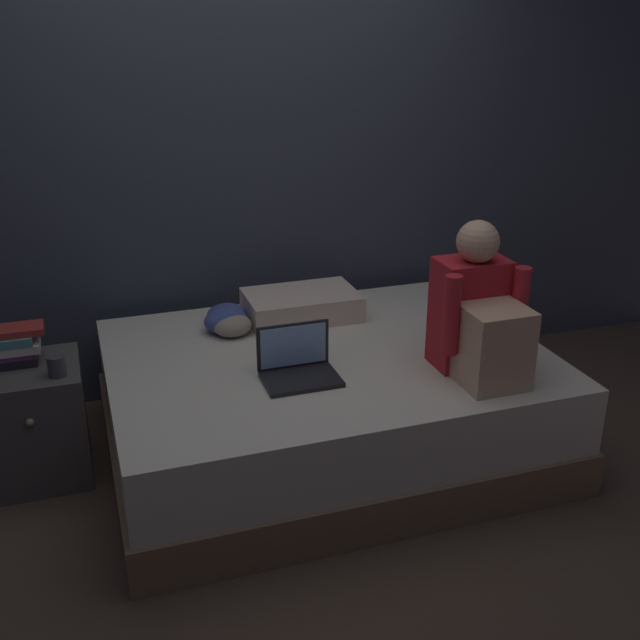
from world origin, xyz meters
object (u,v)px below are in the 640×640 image
nightstand (35,422)px  person_sitting (479,317)px  bed (327,402)px  pillow (301,305)px  book_stack (14,346)px  clothes_pile (228,321)px  laptop (298,365)px  mug (57,366)px

nightstand → person_sitting: 2.00m
bed → pillow: pillow is taller
book_stack → clothes_pile: bearing=7.1°
person_sitting → pillow: (-0.53, 0.84, -0.19)m
nightstand → pillow: pillow is taller
laptop → pillow: 0.69m
book_stack → laptop: bearing=-22.5°
mug → clothes_pile: (0.80, 0.30, -0.01)m
book_stack → mug: size_ratio=2.80×
bed → book_stack: 1.42m
pillow → laptop: bearing=-108.6°
bed → clothes_pile: clothes_pile is taller
bed → mug: bearing=175.4°
laptop → pillow: laptop is taller
nightstand → person_sitting: (1.85, -0.60, 0.49)m
person_sitting → clothes_pile: 1.22m
mug → book_stack: bearing=133.9°
person_sitting → clothes_pile: bearing=139.8°
mug → person_sitting: bearing=-15.6°
pillow → bed: bearing=-92.4°
pillow → mug: (-1.19, -0.36, 0.00)m
nightstand → bed: bearing=-9.3°
pillow → clothes_pile: 0.40m
person_sitting → book_stack: size_ratio=2.60×
bed → nightstand: size_ratio=3.76×
bed → book_stack: size_ratio=7.93×
book_stack → nightstand: bearing=-54.9°
pillow → mug: size_ratio=6.22×
nightstand → pillow: (1.32, 0.24, 0.31)m
laptop → mug: size_ratio=3.56×
bed → pillow: size_ratio=3.57×
clothes_pile → nightstand: bearing=-169.2°
laptop → book_stack: laptop is taller
person_sitting → book_stack: person_sitting is taller
nightstand → laptop: (1.10, -0.41, 0.30)m
pillow → mug: bearing=-163.3°
nightstand → pillow: bearing=10.2°
person_sitting → mug: size_ratio=7.28×
nightstand → book_stack: (-0.04, 0.06, 0.35)m
bed → clothes_pile: bearing=133.7°
bed → nightstand: nightstand is taller
laptop → pillow: size_ratio=0.57×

